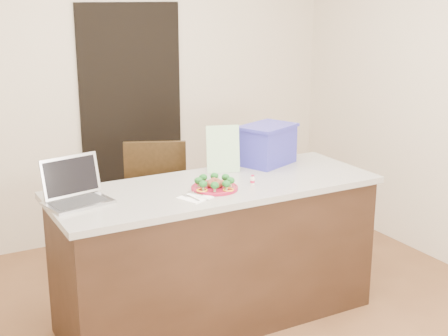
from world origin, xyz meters
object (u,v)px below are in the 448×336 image
napkin (195,198)px  blue_box (267,144)px  yogurt_bottle (252,181)px  plate (215,188)px  laptop (75,190)px  island (217,252)px  chair (162,204)px

napkin → blue_box: bearing=29.7°
napkin → yogurt_bottle: 0.44m
plate → laptop: laptop is taller
laptop → island: bearing=-18.2°
yogurt_bottle → blue_box: blue_box is taller
island → blue_box: blue_box is taller
island → napkin: 0.55m
chair → plate: bearing=-65.9°
plate → laptop: size_ratio=0.72×
plate → laptop: (-0.80, 0.19, 0.06)m
island → napkin: size_ratio=13.03×
yogurt_bottle → plate: bearing=174.6°
plate → napkin: 0.20m
plate → napkin: plate is taller
plate → blue_box: bearing=30.2°
island → napkin: (-0.24, -0.18, 0.46)m
napkin → blue_box: (0.78, 0.44, 0.14)m
yogurt_bottle → laptop: bearing=168.7°
yogurt_bottle → blue_box: (0.34, 0.37, 0.11)m
napkin → yogurt_bottle: yogurt_bottle is taller
island → yogurt_bottle: size_ratio=33.57×
island → blue_box: 0.84m
plate → blue_box: size_ratio=0.62×
laptop → chair: size_ratio=0.38×
island → laptop: (-0.86, 0.10, 0.53)m
plate → napkin: (-0.18, -0.09, -0.01)m
island → laptop: bearing=173.5°
laptop → chair: bearing=26.7°
blue_box → napkin: bearing=-172.8°
chair → napkin: bearing=-77.0°
island → laptop: size_ratio=5.23×
island → plate: 0.48m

